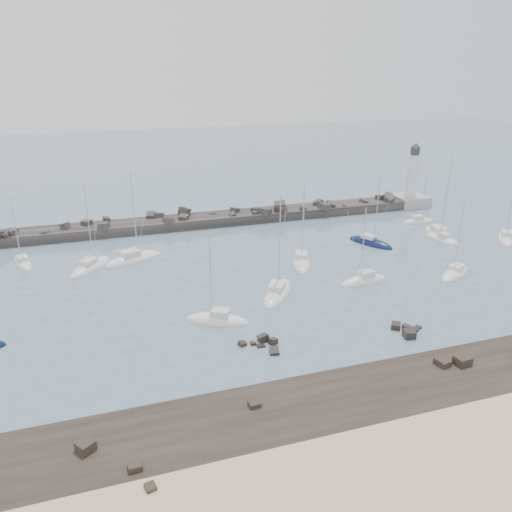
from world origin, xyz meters
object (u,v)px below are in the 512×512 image
(sailboat_3, at_px, (91,267))
(sailboat_11, at_px, (455,274))
(sailboat_9, at_px, (364,281))
(sailboat_7, at_px, (277,293))
(sailboat_10, at_px, (442,240))
(sailboat_1, at_px, (23,263))
(lighthouse, at_px, (411,192))
(sailboat_6, at_px, (301,263))
(sailboat_13, at_px, (419,222))
(sailboat_4, at_px, (134,260))
(sailboat_12, at_px, (506,239))
(sailboat_14, at_px, (439,236))
(sailboat_5, at_px, (217,321))
(sailboat_8, at_px, (370,243))

(sailboat_3, height_order, sailboat_11, sailboat_3)
(sailboat_9, bearing_deg, sailboat_7, 179.85)
(sailboat_7, bearing_deg, sailboat_10, 18.45)
(sailboat_1, distance_m, sailboat_10, 71.63)
(lighthouse, distance_m, sailboat_6, 44.73)
(sailboat_3, distance_m, sailboat_13, 63.25)
(sailboat_3, relative_size, sailboat_13, 1.29)
(sailboat_9, relative_size, sailboat_11, 0.99)
(sailboat_4, xyz_separation_m, sailboat_9, (31.25, -19.07, 0.00))
(sailboat_1, xyz_separation_m, sailboat_11, (62.77, -24.65, -0.00))
(sailboat_12, height_order, sailboat_14, sailboat_14)
(sailboat_1, distance_m, sailboat_5, 37.64)
(lighthouse, xyz_separation_m, sailboat_4, (-62.17, -15.70, -2.94))
(sailboat_3, relative_size, sailboat_5, 1.12)
(sailboat_4, distance_m, sailboat_10, 54.29)
(sailboat_7, relative_size, sailboat_9, 1.22)
(sailboat_12, bearing_deg, sailboat_14, 153.63)
(sailboat_4, height_order, sailboat_14, sailboat_14)
(sailboat_11, bearing_deg, sailboat_3, 159.61)
(sailboat_3, bearing_deg, sailboat_10, -5.47)
(lighthouse, distance_m, sailboat_4, 64.19)
(sailboat_4, xyz_separation_m, sailboat_12, (65.16, -10.14, 0.00))
(sailboat_4, relative_size, sailboat_12, 1.15)
(sailboat_1, bearing_deg, sailboat_13, -0.11)
(sailboat_7, bearing_deg, sailboat_14, 20.90)
(sailboat_6, xyz_separation_m, sailboat_7, (-7.53, -9.48, 0.00))
(sailboat_8, distance_m, sailboat_11, 16.99)
(sailboat_3, bearing_deg, sailboat_4, 10.57)
(sailboat_4, relative_size, sailboat_6, 1.11)
(lighthouse, relative_size, sailboat_5, 1.13)
(lighthouse, xyz_separation_m, sailboat_12, (2.99, -25.84, -2.94))
(sailboat_3, relative_size, sailboat_7, 0.95)
(sailboat_4, xyz_separation_m, sailboat_5, (8.06, -24.22, 0.00))
(sailboat_4, distance_m, sailboat_11, 50.29)
(sailboat_3, relative_size, sailboat_9, 1.16)
(lighthouse, bearing_deg, sailboat_4, -165.83)
(sailboat_4, bearing_deg, sailboat_14, -5.18)
(lighthouse, distance_m, sailboat_9, 46.62)
(sailboat_10, bearing_deg, lighthouse, 69.84)
(sailboat_9, bearing_deg, sailboat_4, 148.60)
(sailboat_8, bearing_deg, sailboat_5, -148.92)
(sailboat_13, bearing_deg, sailboat_6, -156.76)
(sailboat_5, distance_m, sailboat_13, 55.84)
(sailboat_13, bearing_deg, sailboat_1, 179.89)
(sailboat_6, bearing_deg, sailboat_4, 159.35)
(lighthouse, distance_m, sailboat_10, 24.39)
(sailboat_11, bearing_deg, sailboat_6, 151.31)
(sailboat_7, bearing_deg, sailboat_11, -3.49)
(sailboat_8, xyz_separation_m, sailboat_10, (13.12, -2.49, 0.01))
(sailboat_9, height_order, sailboat_12, sailboat_12)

